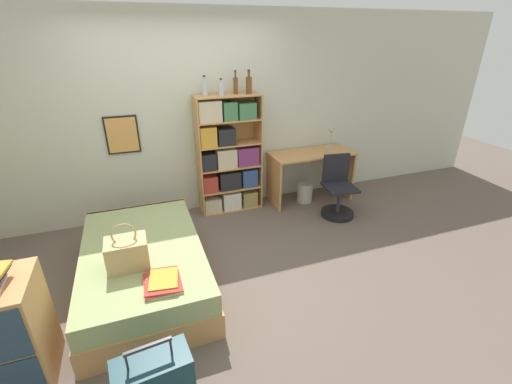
# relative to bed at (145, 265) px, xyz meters

# --- Properties ---
(ground_plane) EXTENTS (14.00, 14.00, 0.00)m
(ground_plane) POSITION_rel_bed_xyz_m (0.70, -0.02, -0.22)
(ground_plane) COLOR #66564C
(wall_back) EXTENTS (10.00, 0.09, 2.60)m
(wall_back) POSITION_rel_bed_xyz_m (0.70, 1.50, 1.08)
(wall_back) COLOR beige
(wall_back) RESTS_ON ground_plane
(bed) EXTENTS (1.12, 1.84, 0.45)m
(bed) POSITION_rel_bed_xyz_m (0.00, 0.00, 0.00)
(bed) COLOR tan
(bed) RESTS_ON ground_plane
(handbag) EXTENTS (0.34, 0.25, 0.43)m
(handbag) POSITION_rel_bed_xyz_m (-0.11, -0.29, 0.36)
(handbag) COLOR tan
(handbag) RESTS_ON bed
(book_stack_on_bed) EXTENTS (0.30, 0.37, 0.05)m
(book_stack_on_bed) POSITION_rel_bed_xyz_m (0.14, -0.64, 0.25)
(book_stack_on_bed) COLOR beige
(book_stack_on_bed) RESTS_ON bed
(bookcase) EXTENTS (0.85, 0.30, 1.59)m
(bookcase) POSITION_rel_bed_xyz_m (1.23, 1.29, 0.54)
(bookcase) COLOR tan
(bookcase) RESTS_ON ground_plane
(bottle_green) EXTENTS (0.07, 0.07, 0.24)m
(bottle_green) POSITION_rel_bed_xyz_m (0.99, 1.33, 1.46)
(bottle_green) COLOR #B7BCC1
(bottle_green) RESTS_ON bookcase
(bottle_brown) EXTENTS (0.07, 0.07, 0.20)m
(bottle_brown) POSITION_rel_bed_xyz_m (1.17, 1.25, 1.45)
(bottle_brown) COLOR #B7BCC1
(bottle_brown) RESTS_ON bookcase
(bottle_clear) EXTENTS (0.06, 0.06, 0.29)m
(bottle_clear) POSITION_rel_bed_xyz_m (1.37, 1.31, 1.48)
(bottle_clear) COLOR brown
(bottle_clear) RESTS_ON bookcase
(bottle_blue) EXTENTS (0.08, 0.08, 0.29)m
(bottle_blue) POSITION_rel_bed_xyz_m (1.54, 1.27, 1.48)
(bottle_blue) COLOR brown
(bottle_blue) RESTS_ON bookcase
(desk) EXTENTS (1.21, 0.53, 0.74)m
(desk) POSITION_rel_bed_xyz_m (2.46, 1.18, 0.29)
(desk) COLOR tan
(desk) RESTS_ON ground_plane
(desk_lamp) EXTENTS (0.15, 0.10, 0.36)m
(desk_lamp) POSITION_rel_bed_xyz_m (2.82, 1.27, 0.75)
(desk_lamp) COLOR #ADA89E
(desk_lamp) RESTS_ON desk
(desk_chair) EXTENTS (0.46, 0.46, 0.83)m
(desk_chair) POSITION_rel_bed_xyz_m (2.58, 0.62, 0.04)
(desk_chair) COLOR black
(desk_chair) RESTS_ON ground_plane
(waste_bin) EXTENTS (0.23, 0.23, 0.29)m
(waste_bin) POSITION_rel_bed_xyz_m (2.35, 1.13, -0.08)
(waste_bin) COLOR #B7B2A8
(waste_bin) RESTS_ON ground_plane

